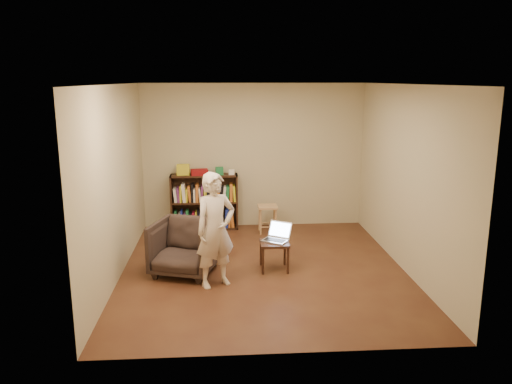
{
  "coord_description": "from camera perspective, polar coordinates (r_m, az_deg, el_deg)",
  "views": [
    {
      "loc": [
        -0.57,
        -6.7,
        2.67
      ],
      "look_at": [
        -0.08,
        0.35,
        1.06
      ],
      "focal_mm": 35.0,
      "sensor_mm": 36.0,
      "label": 1
    }
  ],
  "objects": [
    {
      "name": "floor",
      "position": [
        7.24,
        0.86,
        -8.83
      ],
      "size": [
        4.5,
        4.5,
        0.0
      ],
      "primitive_type": "plane",
      "color": "#422015",
      "rests_on": "ground"
    },
    {
      "name": "box_green",
      "position": [
        8.91,
        -4.21,
        2.42
      ],
      "size": [
        0.14,
        0.14,
        0.13
      ],
      "primitive_type": "cube",
      "rotation": [
        0.0,
        0.0,
        0.08
      ],
      "color": "#1E733C",
      "rests_on": "bookshelf"
    },
    {
      "name": "wall_left",
      "position": [
        6.99,
        -15.67,
        1.03
      ],
      "size": [
        0.0,
        4.5,
        4.5
      ],
      "primitive_type": "plane",
      "rotation": [
        1.57,
        0.0,
        1.57
      ],
      "color": "#BAB28C",
      "rests_on": "floor"
    },
    {
      "name": "box_yellow",
      "position": [
        8.97,
        -8.33,
        2.54
      ],
      "size": [
        0.23,
        0.17,
        0.18
      ],
      "primitive_type": "cube",
      "rotation": [
        0.0,
        0.0,
        0.02
      ],
      "color": "yellow",
      "rests_on": "bookshelf"
    },
    {
      "name": "side_table",
      "position": [
        7.13,
        2.1,
        -6.25
      ],
      "size": [
        0.4,
        0.4,
        0.41
      ],
      "color": "black",
      "rests_on": "floor"
    },
    {
      "name": "wall_back",
      "position": [
        9.08,
        -0.3,
        4.13
      ],
      "size": [
        4.0,
        0.0,
        4.0
      ],
      "primitive_type": "plane",
      "rotation": [
        1.57,
        0.0,
        0.0
      ],
      "color": "#BAB28C",
      "rests_on": "floor"
    },
    {
      "name": "ceiling",
      "position": [
        6.73,
        0.93,
        12.21
      ],
      "size": [
        4.5,
        4.5,
        0.0
      ],
      "primitive_type": "plane",
      "color": "white",
      "rests_on": "wall_back"
    },
    {
      "name": "wall_right",
      "position": [
        7.31,
        16.72,
        1.46
      ],
      "size": [
        0.0,
        4.5,
        4.5
      ],
      "primitive_type": "plane",
      "rotation": [
        1.57,
        0.0,
        -1.57
      ],
      "color": "#BAB28C",
      "rests_on": "floor"
    },
    {
      "name": "person",
      "position": [
        6.49,
        -4.65,
        -4.37
      ],
      "size": [
        0.66,
        0.58,
        1.52
      ],
      "primitive_type": "imported",
      "rotation": [
        0.0,
        0.0,
        0.5
      ],
      "color": "beige",
      "rests_on": "floor"
    },
    {
      "name": "stool",
      "position": [
        8.81,
        1.33,
        -2.16
      ],
      "size": [
        0.34,
        0.34,
        0.49
      ],
      "color": "tan",
      "rests_on": "floor"
    },
    {
      "name": "armchair",
      "position": [
        7.05,
        -8.2,
        -6.28
      ],
      "size": [
        1.02,
        1.04,
        0.76
      ],
      "primitive_type": "imported",
      "rotation": [
        0.0,
        0.0,
        -0.3
      ],
      "color": "#302420",
      "rests_on": "floor"
    },
    {
      "name": "laptop",
      "position": [
        7.17,
        2.41,
        -5.07
      ],
      "size": [
        0.48,
        0.48,
        0.24
      ],
      "rotation": [
        0.0,
        0.0,
        -0.55
      ],
      "color": "#BBBCC0",
      "rests_on": "side_table"
    },
    {
      "name": "red_cloth",
      "position": [
        8.92,
        -6.49,
        2.27
      ],
      "size": [
        0.32,
        0.26,
        0.1
      ],
      "primitive_type": "cube",
      "rotation": [
        0.0,
        0.0,
        0.14
      ],
      "color": "maroon",
      "rests_on": "bookshelf"
    },
    {
      "name": "box_white",
      "position": [
        8.93,
        -2.8,
        2.28
      ],
      "size": [
        0.11,
        0.11,
        0.08
      ],
      "primitive_type": "cube",
      "rotation": [
        0.0,
        0.0,
        -0.07
      ],
      "color": "white",
      "rests_on": "bookshelf"
    },
    {
      "name": "bookshelf",
      "position": [
        9.08,
        -5.9,
        -1.47
      ],
      "size": [
        1.2,
        0.3,
        1.0
      ],
      "color": "black",
      "rests_on": "floor"
    }
  ]
}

